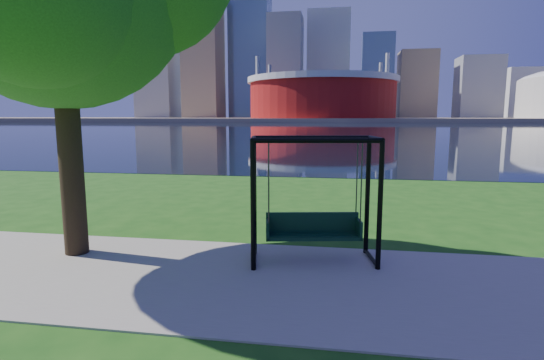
# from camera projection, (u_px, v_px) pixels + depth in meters

# --- Properties ---
(ground) EXTENTS (900.00, 900.00, 0.00)m
(ground) POSITION_uv_depth(u_px,v_px,m) (277.00, 271.00, 7.68)
(ground) COLOR #1E5114
(ground) RESTS_ON ground
(path) EXTENTS (120.00, 4.00, 0.03)m
(path) POSITION_uv_depth(u_px,v_px,m) (273.00, 281.00, 7.19)
(path) COLOR #9E937F
(path) RESTS_ON ground
(river) EXTENTS (900.00, 180.00, 0.02)m
(river) POSITION_uv_depth(u_px,v_px,m) (337.00, 128.00, 107.24)
(river) COLOR black
(river) RESTS_ON ground
(far_bank) EXTENTS (900.00, 228.00, 2.00)m
(far_bank) POSITION_uv_depth(u_px,v_px,m) (340.00, 119.00, 306.22)
(far_bank) COLOR #937F60
(far_bank) RESTS_ON ground
(stadium) EXTENTS (83.00, 83.00, 32.00)m
(stadium) POSITION_uv_depth(u_px,v_px,m) (322.00, 96.00, 236.55)
(stadium) COLOR maroon
(stadium) RESTS_ON far_bank
(skyline) EXTENTS (392.00, 66.00, 96.50)m
(skyline) POSITION_uv_depth(u_px,v_px,m) (335.00, 72.00, 314.81)
(skyline) COLOR gray
(skyline) RESTS_ON far_bank
(swing) EXTENTS (2.50, 1.43, 2.41)m
(swing) POSITION_uv_depth(u_px,v_px,m) (313.00, 203.00, 8.02)
(swing) COLOR black
(swing) RESTS_ON ground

